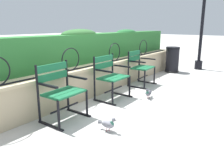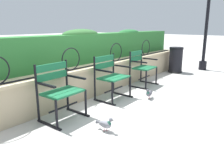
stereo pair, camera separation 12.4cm
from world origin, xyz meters
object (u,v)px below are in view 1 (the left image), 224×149
Objects in this scene: park_chair_right at (140,66)px; lamppost at (203,10)px; trash_bin at (172,60)px; pigeon_far_side at (108,124)px; park_chair_left at (61,90)px; park_chair_centre at (110,76)px; pigeon_near_chairs at (148,93)px.

park_chair_right is 3.28m from lamppost.
trash_bin is at bearing 150.36° from lamppost.
pigeon_far_side is at bearing -176.93° from lamppost.
park_chair_right is 2.52m from pigeon_far_side.
trash_bin is at bearing 10.89° from pigeon_far_side.
park_chair_left reaches higher than trash_bin.
park_chair_left reaches higher than park_chair_centre.
pigeon_near_chairs is 0.08× the size of lamppost.
park_chair_left is 4.38m from trash_bin.
park_chair_centre is 4.39m from lamppost.
park_chair_centre is (1.23, -0.01, -0.00)m from park_chair_left.
park_chair_left is at bearing 179.40° from park_chair_centre.
lamppost reaches higher than trash_bin.
park_chair_centre reaches higher than park_chair_right.
park_chair_centre is 3.16m from trash_bin.
park_chair_left is 3.05× the size of pigeon_near_chairs.
park_chair_right is at bearing 0.62° from park_chair_left.
pigeon_near_chairs is 4.06m from lamppost.
trash_bin is (1.93, -0.04, -0.09)m from park_chair_right.
park_chair_left is 3.05× the size of pigeon_far_side.
park_chair_left reaches higher than pigeon_far_side.
lamppost is (5.33, -0.55, 1.44)m from park_chair_left.
park_chair_right is 1.08× the size of trash_bin.
lamppost is at bearing 3.07° from pigeon_far_side.
trash_bin is 0.21× the size of lamppost.
pigeon_far_side is 5.53m from lamppost.
park_chair_centre reaches higher than trash_bin.
park_chair_centre is at bearing -178.15° from park_chair_right.
park_chair_left is at bearing 179.82° from trash_bin.
park_chair_right is (2.45, 0.03, -0.01)m from park_chair_left.
lamppost reaches higher than park_chair_left.
pigeon_near_chairs is at bearing 7.69° from pigeon_far_side.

